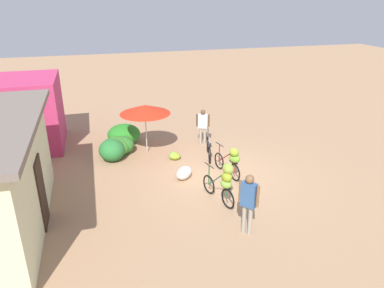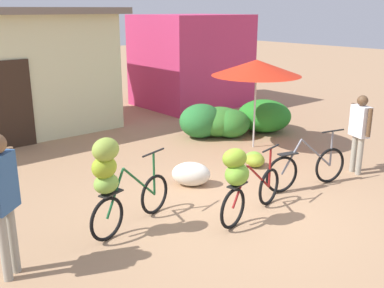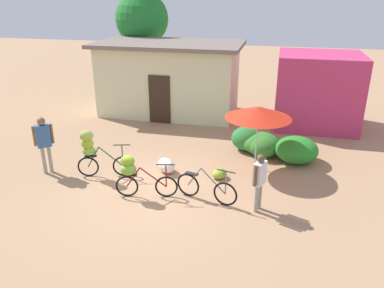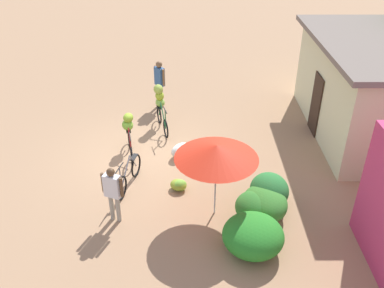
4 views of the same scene
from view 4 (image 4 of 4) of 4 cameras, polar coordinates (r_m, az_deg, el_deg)
name	(u,v)px [view 4 (image 4 of 4)]	position (r m, az deg, el deg)	size (l,w,h in m)	color
ground_plane	(140,155)	(13.03, -7.15, -1.49)	(60.00, 60.00, 0.00)	#A7805C
building_low	(365,88)	(14.61, 22.51, 7.07)	(6.29, 3.43, 3.12)	beige
hedge_bush_front_left	(269,190)	(10.97, 10.51, -6.24)	(1.12, 1.00, 0.84)	#2A7835
hedge_bush_front_right	(265,203)	(10.63, 9.90, -7.97)	(1.29, 1.12, 0.73)	#38842F
hedge_bush_mid	(254,207)	(10.49, 8.43, -8.52)	(0.98, 0.92, 0.70)	#317C2D
hedge_bush_by_door	(253,236)	(9.64, 8.35, -12.27)	(1.37, 1.39, 0.83)	#298427
market_umbrella	(217,152)	(9.68, 3.37, -1.08)	(2.00, 2.00, 2.01)	beige
bicycle_leftmost	(160,103)	(14.22, -4.37, 5.62)	(1.62, 0.58, 1.46)	black
bicycle_near_pile	(129,130)	(12.95, -8.65, 1.87)	(1.65, 0.53, 1.20)	black
bicycle_center_loaded	(129,176)	(11.52, -8.62, -4.30)	(1.71, 0.47, 1.00)	black
banana_pile_on_ground	(179,185)	(11.42, -1.80, -5.62)	(0.57, 0.60, 0.30)	#79B638
produce_sack	(181,150)	(12.75, -1.50, -0.86)	(0.70, 0.44, 0.44)	silver
person_vendor	(160,79)	(15.51, -4.45, 8.84)	(0.46, 0.41, 1.78)	gray
person_bystander	(113,190)	(10.14, -10.79, -6.13)	(0.33, 0.55, 1.54)	gray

